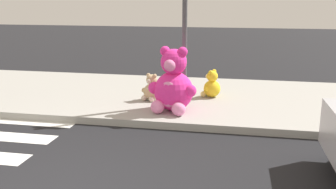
{
  "coord_description": "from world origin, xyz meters",
  "views": [
    {
      "loc": [
        2.29,
        -3.93,
        2.47
      ],
      "look_at": [
        0.79,
        3.6,
        0.55
      ],
      "focal_mm": 41.36,
      "sensor_mm": 36.0,
      "label": 1
    }
  ],
  "objects_px": {
    "plush_pink_large": "(173,86)",
    "plush_brown": "(179,87)",
    "plush_yellow": "(211,86)",
    "sign_pole": "(185,28)",
    "plush_tan": "(151,90)"
  },
  "relations": [
    {
      "from": "plush_pink_large",
      "to": "plush_brown",
      "type": "height_order",
      "value": "plush_pink_large"
    },
    {
      "from": "plush_yellow",
      "to": "plush_brown",
      "type": "relative_size",
      "value": 1.25
    },
    {
      "from": "plush_pink_large",
      "to": "plush_yellow",
      "type": "relative_size",
      "value": 2.05
    },
    {
      "from": "plush_pink_large",
      "to": "plush_brown",
      "type": "distance_m",
      "value": 1.32
    },
    {
      "from": "sign_pole",
      "to": "plush_tan",
      "type": "relative_size",
      "value": 5.09
    },
    {
      "from": "plush_pink_large",
      "to": "sign_pole",
      "type": "bearing_deg",
      "value": 76.41
    },
    {
      "from": "sign_pole",
      "to": "plush_pink_large",
      "type": "xyz_separation_m",
      "value": [
        -0.14,
        -0.59,
        -1.16
      ]
    },
    {
      "from": "plush_brown",
      "to": "plush_tan",
      "type": "xyz_separation_m",
      "value": [
        -0.56,
        -0.51,
        0.04
      ]
    },
    {
      "from": "plush_pink_large",
      "to": "plush_tan",
      "type": "height_order",
      "value": "plush_pink_large"
    },
    {
      "from": "plush_yellow",
      "to": "plush_brown",
      "type": "distance_m",
      "value": 0.78
    },
    {
      "from": "sign_pole",
      "to": "plush_pink_large",
      "type": "relative_size",
      "value": 2.36
    },
    {
      "from": "plush_pink_large",
      "to": "plush_yellow",
      "type": "distance_m",
      "value": 1.54
    },
    {
      "from": "sign_pole",
      "to": "plush_yellow",
      "type": "height_order",
      "value": "sign_pole"
    },
    {
      "from": "sign_pole",
      "to": "plush_brown",
      "type": "bearing_deg",
      "value": 108.89
    },
    {
      "from": "sign_pole",
      "to": "plush_pink_large",
      "type": "height_order",
      "value": "sign_pole"
    }
  ]
}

